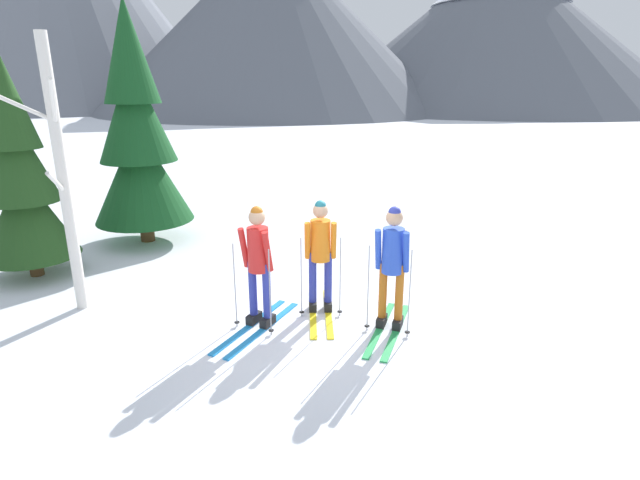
{
  "coord_description": "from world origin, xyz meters",
  "views": [
    {
      "loc": [
        -0.55,
        -6.34,
        3.23
      ],
      "look_at": [
        0.24,
        0.42,
        1.05
      ],
      "focal_mm": 28.57,
      "sensor_mm": 36.0,
      "label": 1
    }
  ],
  "objects_px": {
    "pine_tree_mid": "(137,136)",
    "skier_in_orange": "(320,250)",
    "skier_in_red": "(258,263)",
    "skier_in_blue": "(393,261)",
    "pine_tree_near": "(20,179)",
    "birch_tree_tall": "(62,177)"
  },
  "relations": [
    {
      "from": "pine_tree_near",
      "to": "pine_tree_mid",
      "type": "relative_size",
      "value": 0.78
    },
    {
      "from": "skier_in_red",
      "to": "skier_in_blue",
      "type": "height_order",
      "value": "skier_in_blue"
    },
    {
      "from": "birch_tree_tall",
      "to": "skier_in_orange",
      "type": "bearing_deg",
      "value": -7.86
    },
    {
      "from": "skier_in_orange",
      "to": "pine_tree_mid",
      "type": "bearing_deg",
      "value": 130.58
    },
    {
      "from": "pine_tree_near",
      "to": "birch_tree_tall",
      "type": "distance_m",
      "value": 1.9
    },
    {
      "from": "skier_in_red",
      "to": "pine_tree_mid",
      "type": "bearing_deg",
      "value": 119.38
    },
    {
      "from": "skier_in_red",
      "to": "pine_tree_mid",
      "type": "height_order",
      "value": "pine_tree_mid"
    },
    {
      "from": "skier_in_orange",
      "to": "skier_in_blue",
      "type": "xyz_separation_m",
      "value": [
        0.87,
        -0.63,
        0.03
      ]
    },
    {
      "from": "skier_in_red",
      "to": "skier_in_orange",
      "type": "distance_m",
      "value": 0.95
    },
    {
      "from": "skier_in_orange",
      "to": "pine_tree_mid",
      "type": "xyz_separation_m",
      "value": [
        -3.16,
        3.69,
        1.22
      ]
    },
    {
      "from": "skier_in_blue",
      "to": "pine_tree_mid",
      "type": "bearing_deg",
      "value": 133.0
    },
    {
      "from": "skier_in_orange",
      "to": "pine_tree_mid",
      "type": "relative_size",
      "value": 0.35
    },
    {
      "from": "pine_tree_mid",
      "to": "birch_tree_tall",
      "type": "relative_size",
      "value": 1.23
    },
    {
      "from": "pine_tree_near",
      "to": "birch_tree_tall",
      "type": "xyz_separation_m",
      "value": [
        1.19,
        -1.45,
        0.28
      ]
    },
    {
      "from": "skier_in_blue",
      "to": "pine_tree_near",
      "type": "bearing_deg",
      "value": 155.12
    },
    {
      "from": "skier_in_red",
      "to": "skier_in_blue",
      "type": "relative_size",
      "value": 0.99
    },
    {
      "from": "skier_in_blue",
      "to": "pine_tree_near",
      "type": "xyz_separation_m",
      "value": [
        -5.53,
        2.56,
        0.72
      ]
    },
    {
      "from": "skier_in_orange",
      "to": "pine_tree_near",
      "type": "distance_m",
      "value": 5.1
    },
    {
      "from": "pine_tree_mid",
      "to": "skier_in_blue",
      "type": "bearing_deg",
      "value": -47.0
    },
    {
      "from": "skier_in_red",
      "to": "skier_in_blue",
      "type": "bearing_deg",
      "value": -8.25
    },
    {
      "from": "skier_in_orange",
      "to": "skier_in_red",
      "type": "bearing_deg",
      "value": -156.23
    },
    {
      "from": "pine_tree_mid",
      "to": "skier_in_orange",
      "type": "bearing_deg",
      "value": -49.42
    }
  ]
}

